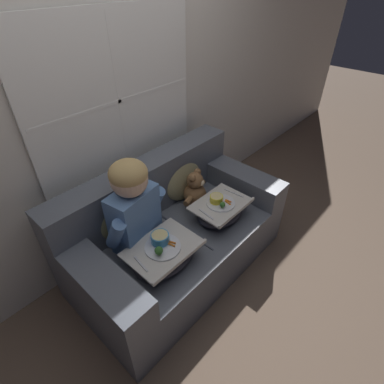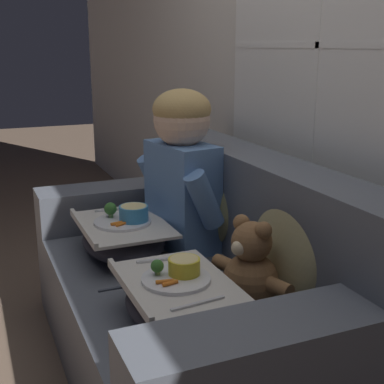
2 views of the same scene
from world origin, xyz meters
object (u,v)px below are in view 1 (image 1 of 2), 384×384
couch (173,233)px  throw_pillow_behind_teddy (182,176)px  lap_tray_teddy (220,210)px  child_figure (133,202)px  teddy_bear (195,190)px  lap_tray_child (163,254)px  throw_pillow_behind_child (122,212)px

couch → throw_pillow_behind_teddy: 0.47m
lap_tray_teddy → couch: bearing=143.8°
child_figure → throw_pillow_behind_teddy: bearing=13.8°
child_figure → teddy_bear: 0.65m
lap_tray_child → lap_tray_teddy: bearing=-0.1°
throw_pillow_behind_child → lap_tray_teddy: size_ratio=1.01×
throw_pillow_behind_child → teddy_bear: size_ratio=1.33×
couch → child_figure: bearing=171.9°
child_figure → teddy_bear: bearing=-0.3°
couch → child_figure: size_ratio=2.44×
throw_pillow_behind_child → lap_tray_teddy: (0.60, -0.41, -0.13)m
child_figure → teddy_bear: size_ratio=2.04×
couch → lap_tray_child: couch is taller
throw_pillow_behind_child → child_figure: 0.22m
child_figure → couch: bearing=-8.1°
throw_pillow_behind_child → teddy_bear: 0.62m
couch → teddy_bear: 0.38m
couch → throw_pillow_behind_child: (-0.30, 0.19, 0.30)m
teddy_bear → lap_tray_child: teddy_bear is taller
child_figure → lap_tray_child: bearing=-90.0°
couch → teddy_bear: bearing=7.5°
child_figure → lap_tray_child: (0.00, -0.26, -0.29)m
throw_pillow_behind_child → lap_tray_child: bearing=-90.0°
throw_pillow_behind_teddy → child_figure: (-0.60, -0.15, 0.17)m
couch → teddy_bear: couch is taller
lap_tray_teddy → child_figure: bearing=156.4°
lap_tray_teddy → teddy_bear: bearing=89.6°
teddy_bear → couch: bearing=-172.5°
child_figure → teddy_bear: child_figure is taller
throw_pillow_behind_teddy → teddy_bear: throw_pillow_behind_teddy is taller
child_figure → lap_tray_teddy: size_ratio=1.55×
throw_pillow_behind_teddy → lap_tray_child: throw_pillow_behind_teddy is taller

